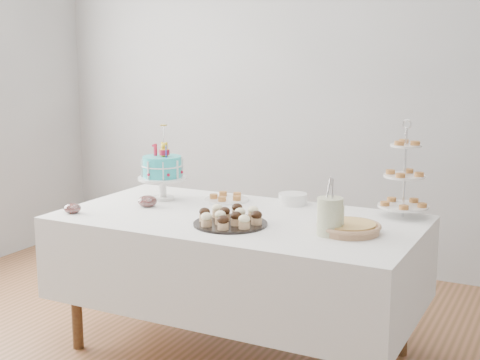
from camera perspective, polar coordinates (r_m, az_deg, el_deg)
The scene contains 11 objects.
walls at distance 3.21m, azimuth -2.63°, elevation 5.77°, with size 5.04×4.04×2.70m.
table at distance 3.63m, azimuth -0.17°, elevation -6.62°, with size 1.92×1.02×0.77m.
birthday_cake at distance 3.99m, azimuth -6.63°, elevation 0.05°, with size 0.29×0.29×0.44m.
cupcake_tray at distance 3.39m, azimuth -0.83°, elevation -3.17°, with size 0.38×0.38×0.09m.
pie at distance 3.29m, azimuth 9.27°, elevation -4.00°, with size 0.32×0.32×0.05m.
tiered_stand at distance 3.63m, azimuth 13.86°, elevation 0.28°, with size 0.27×0.27×0.52m.
plate_stack at distance 3.86m, azimuth 4.53°, elevation -1.63°, with size 0.17×0.17×0.06m.
pastry_plate at distance 3.95m, azimuth -1.16°, elevation -1.53°, with size 0.26×0.26×0.04m.
jam_bowl_a at distance 3.75m, azimuth -14.10°, elevation -2.38°, with size 0.09×0.09×0.06m.
jam_bowl_b at distance 3.83m, azimuth -7.89°, elevation -1.81°, with size 0.11×0.11×0.07m.
utensil_pitcher at distance 3.22m, azimuth 7.69°, elevation -2.98°, with size 0.13×0.12×0.28m.
Camera 1 is at (1.58, -2.78, 1.64)m, focal length 50.00 mm.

